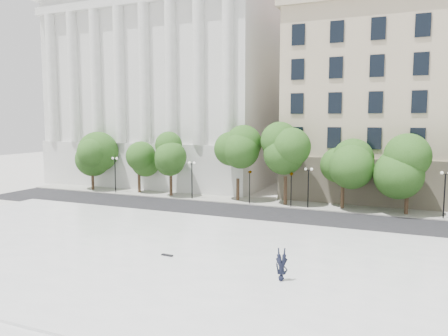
% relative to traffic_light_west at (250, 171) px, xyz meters
% --- Properties ---
extents(ground, '(160.00, 160.00, 0.00)m').
position_rel_traffic_light_west_xyz_m(ground, '(0.06, -22.30, -3.61)').
color(ground, beige).
rests_on(ground, ground).
extents(plaza, '(44.00, 22.00, 0.45)m').
position_rel_traffic_light_west_xyz_m(plaza, '(0.06, -19.30, -3.38)').
color(plaza, white).
rests_on(plaza, ground).
extents(street, '(60.00, 8.00, 0.02)m').
position_rel_traffic_light_west_xyz_m(street, '(0.06, -4.30, -3.60)').
color(street, black).
rests_on(street, ground).
extents(far_sidewalk, '(60.00, 4.00, 0.12)m').
position_rel_traffic_light_west_xyz_m(far_sidewalk, '(0.06, 1.70, -3.55)').
color(far_sidewalk, '#A8A69B').
rests_on(far_sidewalk, ground).
extents(building_west, '(31.50, 27.65, 25.60)m').
position_rel_traffic_light_west_xyz_m(building_west, '(-16.94, 16.27, 9.28)').
color(building_west, silver).
rests_on(building_west, ground).
extents(traffic_light_west, '(0.75, 1.58, 4.12)m').
position_rel_traffic_light_west_xyz_m(traffic_light_west, '(0.00, 0.00, 0.00)').
color(traffic_light_west, black).
rests_on(traffic_light_west, ground).
extents(traffic_light_east, '(0.42, 1.75, 4.20)m').
position_rel_traffic_light_west_xyz_m(traffic_light_east, '(4.49, 0.00, 0.09)').
color(traffic_light_east, black).
rests_on(traffic_light_east, ground).
extents(person_lying, '(1.05, 1.88, 0.48)m').
position_rel_traffic_light_west_xyz_m(person_lying, '(9.42, -21.16, -2.92)').
color(person_lying, black).
rests_on(person_lying, plaza).
extents(skateboard, '(0.80, 0.24, 0.08)m').
position_rel_traffic_light_west_xyz_m(skateboard, '(1.64, -19.84, -3.12)').
color(skateboard, black).
rests_on(skateboard, plaza).
extents(street_trees, '(47.19, 4.87, 7.65)m').
position_rel_traffic_light_west_xyz_m(street_trees, '(0.72, 1.17, 1.20)').
color(street_trees, '#382619').
rests_on(street_trees, ground).
extents(lamp_posts, '(36.82, 0.28, 4.44)m').
position_rel_traffic_light_west_xyz_m(lamp_posts, '(-0.02, 0.30, -0.62)').
color(lamp_posts, black).
rests_on(lamp_posts, ground).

